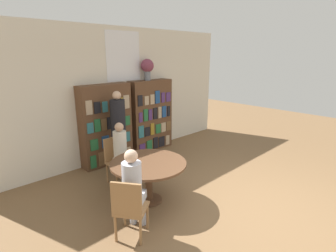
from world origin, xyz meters
name	(u,v)px	position (x,y,z in m)	size (l,w,h in m)	color
ground_plane	(258,213)	(0.00, 0.00, 0.00)	(16.00, 16.00, 0.00)	brown
wall_back	(124,93)	(0.00, 3.54, 1.51)	(6.40, 0.07, 3.00)	beige
bookshelf_left	(106,125)	(-0.65, 3.34, 0.89)	(1.17, 0.34, 1.79)	brown
bookshelf_right	(151,116)	(0.65, 3.34, 0.89)	(1.17, 0.34, 1.79)	brown
flower_vase	(147,67)	(0.56, 3.35, 2.10)	(0.31, 0.31, 0.51)	slate
reading_table	(148,168)	(-1.01, 1.46, 0.59)	(1.25, 1.25, 0.70)	brown
chair_near_camera	(129,207)	(-1.79, 0.90, 0.49)	(0.56, 0.56, 0.88)	olive
chair_left_side	(117,158)	(-1.00, 2.42, 0.49)	(0.40, 0.40, 0.88)	olive
seated_reader_left	(122,151)	(-1.00, 2.24, 0.67)	(0.25, 0.37, 1.21)	beige
seated_reader_right	(133,186)	(-1.64, 1.00, 0.69)	(0.41, 0.40, 1.23)	#B2B7C6
librarian_standing	(118,123)	(-0.65, 2.84, 1.04)	(0.30, 0.57, 1.70)	black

